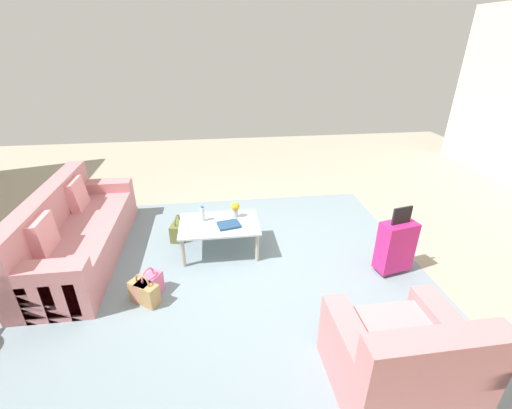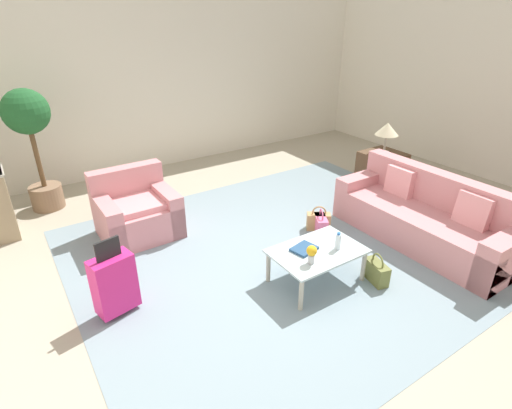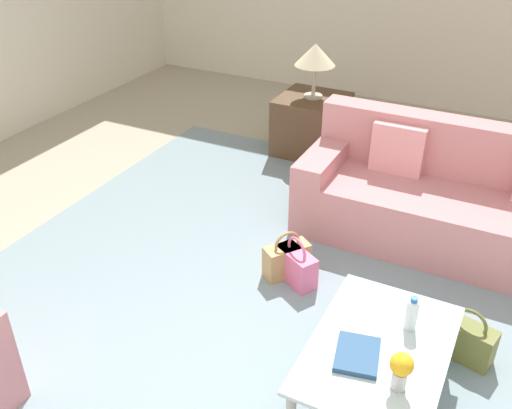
# 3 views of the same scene
# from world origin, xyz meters

# --- Properties ---
(area_rug) EXTENTS (5.20, 4.40, 0.01)m
(area_rug) POSITION_xyz_m (0.60, 0.20, 0.00)
(area_rug) COLOR gray
(area_rug) RESTS_ON ground
(couch) EXTENTS (0.85, 2.34, 0.89)m
(couch) POSITION_xyz_m (2.19, -0.60, 0.31)
(couch) COLOR #C67F84
(couch) RESTS_ON ground
(coffee_table) EXTENTS (0.99, 0.67, 0.41)m
(coffee_table) POSITION_xyz_m (0.40, -0.50, 0.36)
(coffee_table) COLOR silver
(coffee_table) RESTS_ON ground
(water_bottle) EXTENTS (0.06, 0.06, 0.20)m
(water_bottle) POSITION_xyz_m (0.60, -0.60, 0.50)
(water_bottle) COLOR silver
(water_bottle) RESTS_ON coffee_table
(coffee_table_book) EXTENTS (0.30, 0.26, 0.03)m
(coffee_table_book) POSITION_xyz_m (0.28, -0.42, 0.42)
(coffee_table_book) COLOR navy
(coffee_table_book) RESTS_ON coffee_table
(flower_vase) EXTENTS (0.11, 0.11, 0.21)m
(flower_vase) POSITION_xyz_m (0.18, -0.65, 0.53)
(flower_vase) COLOR #B2B7BC
(flower_vase) RESTS_ON coffee_table
(side_table) EXTENTS (0.64, 0.64, 0.57)m
(side_table) POSITION_xyz_m (3.20, 1.00, 0.28)
(side_table) COLOR #513823
(side_table) RESTS_ON ground
(table_lamp) EXTENTS (0.38, 0.38, 0.52)m
(table_lamp) POSITION_xyz_m (3.20, 1.00, 0.97)
(table_lamp) COLOR #ADA899
(table_lamp) RESTS_ON side_table
(handbag_pink) EXTENTS (0.28, 0.35, 0.36)m
(handbag_pink) POSITION_xyz_m (1.17, 0.28, 0.13)
(handbag_pink) COLOR pink
(handbag_pink) RESTS_ON ground
(handbag_olive) EXTENTS (0.21, 0.34, 0.36)m
(handbag_olive) POSITION_xyz_m (0.96, -0.88, 0.13)
(handbag_olive) COLOR olive
(handbag_olive) RESTS_ON ground
(handbag_tan) EXTENTS (0.34, 0.30, 0.36)m
(handbag_tan) POSITION_xyz_m (1.21, 0.37, 0.13)
(handbag_tan) COLOR tan
(handbag_tan) RESTS_ON ground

